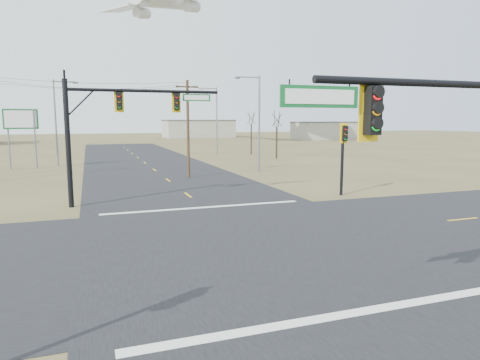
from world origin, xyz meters
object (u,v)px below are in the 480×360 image
mast_arm_far (117,116)px  pedestal_signal_ne (344,144)px  utility_pole_near (188,127)px  bare_tree_c (277,119)px  streetlight_c (57,118)px  highway_sign (21,127)px  streetlight_b (215,117)px  streetlight_a (257,119)px  bare_tree_d (251,117)px

mast_arm_far → pedestal_signal_ne: bearing=-8.5°
mast_arm_far → utility_pole_near: size_ratio=1.07×
bare_tree_c → streetlight_c: bearing=-179.7°
highway_sign → bare_tree_c: bare_tree_c is taller
pedestal_signal_ne → highway_sign: bearing=143.0°
mast_arm_far → pedestal_signal_ne: (14.74, -1.91, -1.88)m
highway_sign → streetlight_c: streetlight_c is taller
mast_arm_far → highway_sign: size_ratio=1.47×
streetlight_c → bare_tree_c: streetlight_c is taller
mast_arm_far → utility_pole_near: 12.75m
highway_sign → streetlight_b: streetlight_b is taller
mast_arm_far → streetlight_a: streetlight_a is taller
highway_sign → bare_tree_c: size_ratio=0.93×
streetlight_b → highway_sign: bearing=-135.9°
utility_pole_near → bare_tree_c: (15.55, 15.12, 0.84)m
mast_arm_far → streetlight_c: bearing=99.7°
streetlight_b → streetlight_a: bearing=-75.2°
streetlight_b → streetlight_c: bearing=-137.1°
streetlight_b → mast_arm_far: bearing=-94.8°
bare_tree_c → bare_tree_d: size_ratio=0.99×
utility_pole_near → streetlight_b: streetlight_b is taller
mast_arm_far → utility_pole_near: (6.74, 10.79, -0.89)m
utility_pole_near → highway_sign: 19.90m
pedestal_signal_ne → bare_tree_d: bare_tree_d is taller
highway_sign → streetlight_c: bearing=23.9°
utility_pole_near → streetlight_b: (9.46, 23.78, 1.06)m
highway_sign → streetlight_a: (22.50, -11.22, 0.86)m
utility_pole_near → pedestal_signal_ne: bearing=-57.8°
pedestal_signal_ne → bare_tree_c: bare_tree_c is taller
highway_sign → bare_tree_d: size_ratio=0.92×
bare_tree_c → streetlight_b: bearing=125.1°
streetlight_a → streetlight_c: streetlight_c is taller
pedestal_signal_ne → utility_pole_near: (-8.00, 12.69, 1.00)m
utility_pole_near → streetlight_b: bearing=68.3°
highway_sign → bare_tree_d: bare_tree_d is taller
mast_arm_far → streetlight_b: streetlight_b is taller
mast_arm_far → bare_tree_d: (21.51, 33.48, 0.15)m
streetlight_b → bare_tree_c: bearing=-34.6°
streetlight_c → bare_tree_d: 27.54m
bare_tree_c → bare_tree_d: 7.62m
pedestal_signal_ne → bare_tree_c: (7.56, 27.81, 1.84)m
mast_arm_far → streetlight_a: (14.09, 12.46, -0.10)m
mast_arm_far → streetlight_b: size_ratio=0.93×
streetlight_a → pedestal_signal_ne: bearing=-107.0°
utility_pole_near → streetlight_a: streetlight_a is taller
streetlight_c → streetlight_b: bearing=-0.4°
streetlight_c → bare_tree_c: size_ratio=1.41×
mast_arm_far → streetlight_c: (-4.93, 25.76, -0.00)m
streetlight_a → bare_tree_d: (7.41, 21.02, 0.25)m
streetlight_a → bare_tree_d: bearing=51.0°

